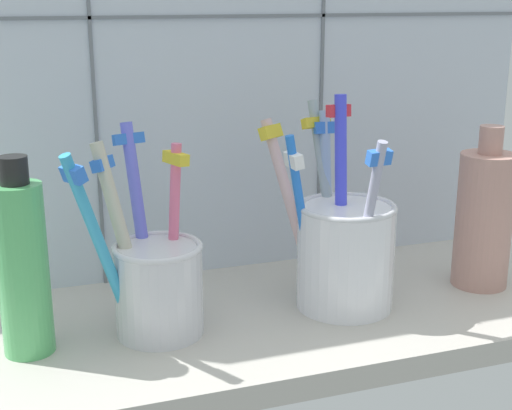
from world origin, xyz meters
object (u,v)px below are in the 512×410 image
Objects in this scene: toothbrush_cup_left at (155,279)px; soap_bottle at (23,266)px; toothbrush_cup_right at (343,247)px; ceramic_vase at (484,218)px.

toothbrush_cup_left reaches higher than soap_bottle.
toothbrush_cup_right reaches higher than soap_bottle.
ceramic_vase is at bearing 0.28° from toothbrush_cup_left.
toothbrush_cup_right reaches higher than ceramic_vase.
toothbrush_cup_right reaches higher than toothbrush_cup_left.
toothbrush_cup_left is at bearing -179.72° from ceramic_vase.
soap_bottle is at bearing -179.73° from ceramic_vase.
toothbrush_cup_right is 1.20× the size of soap_bottle.
toothbrush_cup_left is 1.10× the size of ceramic_vase.
soap_bottle is at bearing -179.76° from toothbrush_cup_left.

